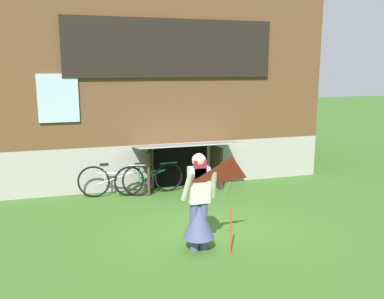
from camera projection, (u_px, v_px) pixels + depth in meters
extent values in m
plane|color=#386023|center=(211.00, 229.00, 7.79)|extent=(60.00, 60.00, 0.00)
cube|color=#9E998E|center=(153.00, 148.00, 12.79)|extent=(8.29, 4.88, 1.13)
cube|color=brown|center=(152.00, 64.00, 12.29)|extent=(8.29, 4.88, 3.97)
cube|color=black|center=(172.00, 48.00, 9.89)|extent=(5.12, 0.08, 1.38)
cube|color=#9EB7C6|center=(172.00, 48.00, 9.91)|extent=(4.96, 0.04, 1.26)
cube|color=#9EB7C6|center=(58.00, 98.00, 9.37)|extent=(0.90, 0.06, 1.10)
cube|color=black|center=(181.00, 166.00, 10.55)|extent=(1.40, 0.03, 1.05)
cube|color=#3D2B1E|center=(150.00, 171.00, 10.04)|extent=(0.27, 0.69, 1.05)
cube|color=#3D2B1E|center=(216.00, 166.00, 10.53)|extent=(0.12, 0.70, 1.05)
cube|color=gray|center=(186.00, 145.00, 9.92)|extent=(2.50, 1.09, 0.18)
cylinder|color=#474C75|center=(194.00, 227.00, 6.81)|extent=(0.14, 0.14, 0.84)
cylinder|color=#474C75|center=(203.00, 226.00, 6.86)|extent=(0.14, 0.14, 0.84)
cone|color=#474C75|center=(199.00, 219.00, 6.81)|extent=(0.52, 0.52, 0.63)
cube|color=beige|center=(199.00, 185.00, 6.70)|extent=(0.34, 0.20, 0.59)
cylinder|color=beige|center=(188.00, 186.00, 6.53)|extent=(0.17, 0.33, 0.55)
cylinder|color=beige|center=(214.00, 184.00, 6.66)|extent=(0.17, 0.33, 0.55)
cube|color=maroon|center=(200.00, 171.00, 6.59)|extent=(0.20, 0.08, 0.36)
sphere|color=#D8AD8E|center=(199.00, 160.00, 6.62)|extent=(0.23, 0.23, 0.23)
pyramid|color=red|center=(232.00, 179.00, 6.30)|extent=(0.83, 0.61, 0.55)
cylinder|color=beige|center=(224.00, 193.00, 6.58)|extent=(0.01, 0.46, 0.49)
cylinder|color=red|center=(231.00, 231.00, 6.68)|extent=(0.03, 0.03, 0.81)
torus|color=black|center=(169.00, 177.00, 10.12)|extent=(0.72, 0.10, 0.72)
torus|color=black|center=(129.00, 181.00, 9.77)|extent=(0.72, 0.10, 0.72)
cylinder|color=#287A3D|center=(149.00, 172.00, 9.91)|extent=(0.74, 0.09, 0.04)
cylinder|color=#287A3D|center=(149.00, 176.00, 9.93)|extent=(0.81, 0.10, 0.29)
cylinder|color=#287A3D|center=(139.00, 172.00, 9.82)|extent=(0.04, 0.04, 0.41)
cube|color=black|center=(139.00, 164.00, 9.78)|extent=(0.20, 0.08, 0.05)
cylinder|color=#287A3D|center=(168.00, 163.00, 10.05)|extent=(0.44, 0.06, 0.03)
torus|color=black|center=(138.00, 181.00, 9.75)|extent=(0.75, 0.19, 0.75)
torus|color=black|center=(94.00, 182.00, 9.65)|extent=(0.75, 0.19, 0.75)
cylinder|color=#ADAFB5|center=(116.00, 173.00, 9.66)|extent=(0.76, 0.19, 0.04)
cylinder|color=#ADAFB5|center=(116.00, 178.00, 9.69)|extent=(0.83, 0.20, 0.30)
cylinder|color=#ADAFB5|center=(104.00, 173.00, 9.64)|extent=(0.04, 0.04, 0.43)
cube|color=black|center=(104.00, 165.00, 9.60)|extent=(0.20, 0.08, 0.05)
cylinder|color=#ADAFB5|center=(138.00, 165.00, 9.68)|extent=(0.44, 0.11, 0.03)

